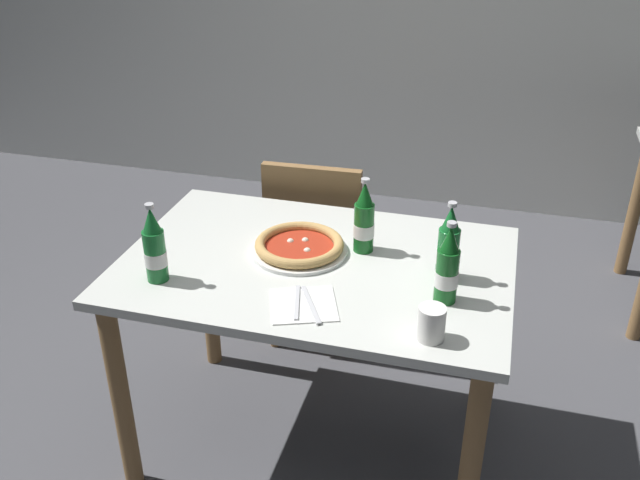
{
  "coord_description": "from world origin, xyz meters",
  "views": [
    {
      "loc": [
        0.51,
        -1.8,
        1.83
      ],
      "look_at": [
        0.0,
        0.05,
        0.8
      ],
      "focal_mm": 39.13,
      "sensor_mm": 36.0,
      "label": 1
    }
  ],
  "objects_px": {
    "dining_table_main": "(316,293)",
    "beer_bottle_extra": "(364,221)",
    "chair_behind_table": "(318,241)",
    "paper_cup": "(431,323)",
    "napkin_with_cutlery": "(304,304)",
    "pizza_margherita_near": "(299,246)",
    "beer_bottle_left": "(447,268)",
    "beer_bottle_right": "(448,247)",
    "beer_bottle_center": "(155,249)"
  },
  "relations": [
    {
      "from": "dining_table_main",
      "to": "beer_bottle_extra",
      "type": "height_order",
      "value": "beer_bottle_extra"
    },
    {
      "from": "chair_behind_table",
      "to": "paper_cup",
      "type": "height_order",
      "value": "chair_behind_table"
    },
    {
      "from": "napkin_with_cutlery",
      "to": "pizza_margherita_near",
      "type": "bearing_deg",
      "value": 109.35
    },
    {
      "from": "beer_bottle_left",
      "to": "beer_bottle_right",
      "type": "bearing_deg",
      "value": 95.09
    },
    {
      "from": "napkin_with_cutlery",
      "to": "paper_cup",
      "type": "xyz_separation_m",
      "value": [
        0.36,
        -0.06,
        0.04
      ]
    },
    {
      "from": "beer_bottle_center",
      "to": "paper_cup",
      "type": "bearing_deg",
      "value": -5.49
    },
    {
      "from": "beer_bottle_extra",
      "to": "napkin_with_cutlery",
      "type": "relative_size",
      "value": 1.06
    },
    {
      "from": "pizza_margherita_near",
      "to": "paper_cup",
      "type": "xyz_separation_m",
      "value": [
        0.46,
        -0.35,
        0.03
      ]
    },
    {
      "from": "pizza_margherita_near",
      "to": "beer_bottle_center",
      "type": "xyz_separation_m",
      "value": [
        -0.36,
        -0.27,
        0.08
      ]
    },
    {
      "from": "pizza_margherita_near",
      "to": "chair_behind_table",
      "type": "bearing_deg",
      "value": 99.71
    },
    {
      "from": "dining_table_main",
      "to": "beer_bottle_right",
      "type": "relative_size",
      "value": 4.86
    },
    {
      "from": "chair_behind_table",
      "to": "pizza_margherita_near",
      "type": "xyz_separation_m",
      "value": [
        0.1,
        -0.57,
        0.29
      ]
    },
    {
      "from": "beer_bottle_left",
      "to": "beer_bottle_extra",
      "type": "xyz_separation_m",
      "value": [
        -0.28,
        0.22,
        0.0
      ]
    },
    {
      "from": "dining_table_main",
      "to": "napkin_with_cutlery",
      "type": "xyz_separation_m",
      "value": [
        0.03,
        -0.24,
        0.12
      ]
    },
    {
      "from": "dining_table_main",
      "to": "paper_cup",
      "type": "xyz_separation_m",
      "value": [
        0.39,
        -0.3,
        0.16
      ]
    },
    {
      "from": "chair_behind_table",
      "to": "beer_bottle_left",
      "type": "relative_size",
      "value": 3.44
    },
    {
      "from": "dining_table_main",
      "to": "paper_cup",
      "type": "distance_m",
      "value": 0.52
    },
    {
      "from": "chair_behind_table",
      "to": "beer_bottle_left",
      "type": "distance_m",
      "value": 0.99
    },
    {
      "from": "chair_behind_table",
      "to": "beer_bottle_right",
      "type": "xyz_separation_m",
      "value": [
        0.56,
        -0.6,
        0.37
      ]
    },
    {
      "from": "beer_bottle_extra",
      "to": "napkin_with_cutlery",
      "type": "bearing_deg",
      "value": -104.43
    },
    {
      "from": "dining_table_main",
      "to": "beer_bottle_extra",
      "type": "xyz_separation_m",
      "value": [
        0.13,
        0.11,
        0.22
      ]
    },
    {
      "from": "napkin_with_cutlery",
      "to": "chair_behind_table",
      "type": "bearing_deg",
      "value": 103.05
    },
    {
      "from": "chair_behind_table",
      "to": "beer_bottle_left",
      "type": "bearing_deg",
      "value": 126.07
    },
    {
      "from": "pizza_margherita_near",
      "to": "beer_bottle_extra",
      "type": "bearing_deg",
      "value": 19.37
    },
    {
      "from": "chair_behind_table",
      "to": "napkin_with_cutlery",
      "type": "relative_size",
      "value": 3.65
    },
    {
      "from": "pizza_margherita_near",
      "to": "paper_cup",
      "type": "distance_m",
      "value": 0.58
    },
    {
      "from": "beer_bottle_extra",
      "to": "dining_table_main",
      "type": "bearing_deg",
      "value": -138.4
    },
    {
      "from": "beer_bottle_extra",
      "to": "paper_cup",
      "type": "height_order",
      "value": "beer_bottle_extra"
    },
    {
      "from": "napkin_with_cutlery",
      "to": "beer_bottle_right",
      "type": "bearing_deg",
      "value": 35.12
    },
    {
      "from": "beer_bottle_center",
      "to": "beer_bottle_right",
      "type": "relative_size",
      "value": 1.0
    },
    {
      "from": "beer_bottle_left",
      "to": "napkin_with_cutlery",
      "type": "bearing_deg",
      "value": -160.72
    },
    {
      "from": "beer_bottle_left",
      "to": "napkin_with_cutlery",
      "type": "height_order",
      "value": "beer_bottle_left"
    },
    {
      "from": "beer_bottle_center",
      "to": "pizza_margherita_near",
      "type": "bearing_deg",
      "value": 37.13
    },
    {
      "from": "beer_bottle_right",
      "to": "pizza_margherita_near",
      "type": "bearing_deg",
      "value": 176.14
    },
    {
      "from": "beer_bottle_right",
      "to": "beer_bottle_extra",
      "type": "xyz_separation_m",
      "value": [
        -0.27,
        0.1,
        0.0
      ]
    },
    {
      "from": "napkin_with_cutlery",
      "to": "paper_cup",
      "type": "distance_m",
      "value": 0.37
    },
    {
      "from": "chair_behind_table",
      "to": "paper_cup",
      "type": "xyz_separation_m",
      "value": [
        0.56,
        -0.91,
        0.32
      ]
    },
    {
      "from": "dining_table_main",
      "to": "beer_bottle_left",
      "type": "xyz_separation_m",
      "value": [
        0.41,
        -0.11,
        0.22
      ]
    },
    {
      "from": "beer_bottle_left",
      "to": "beer_bottle_center",
      "type": "bearing_deg",
      "value": -172.25
    },
    {
      "from": "beer_bottle_right",
      "to": "beer_bottle_extra",
      "type": "relative_size",
      "value": 1.0
    },
    {
      "from": "beer_bottle_center",
      "to": "paper_cup",
      "type": "xyz_separation_m",
      "value": [
        0.82,
        -0.08,
        -0.06
      ]
    },
    {
      "from": "pizza_margherita_near",
      "to": "napkin_with_cutlery",
      "type": "height_order",
      "value": "pizza_margherita_near"
    },
    {
      "from": "pizza_margherita_near",
      "to": "beer_bottle_left",
      "type": "height_order",
      "value": "beer_bottle_left"
    },
    {
      "from": "chair_behind_table",
      "to": "beer_bottle_right",
      "type": "height_order",
      "value": "beer_bottle_right"
    },
    {
      "from": "dining_table_main",
      "to": "napkin_with_cutlery",
      "type": "bearing_deg",
      "value": -81.88
    },
    {
      "from": "dining_table_main",
      "to": "napkin_with_cutlery",
      "type": "relative_size",
      "value": 5.16
    },
    {
      "from": "paper_cup",
      "to": "pizza_margherita_near",
      "type": "bearing_deg",
      "value": 142.99
    },
    {
      "from": "pizza_margherita_near",
      "to": "napkin_with_cutlery",
      "type": "xyz_separation_m",
      "value": [
        0.1,
        -0.29,
        -0.02
      ]
    },
    {
      "from": "beer_bottle_extra",
      "to": "paper_cup",
      "type": "xyz_separation_m",
      "value": [
        0.27,
        -0.41,
        -0.06
      ]
    },
    {
      "from": "dining_table_main",
      "to": "paper_cup",
      "type": "relative_size",
      "value": 12.63
    }
  ]
}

